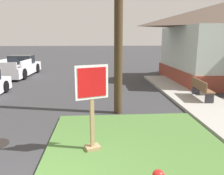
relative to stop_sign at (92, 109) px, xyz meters
The scene contains 5 objects.
grass_corner_patch 1.59m from the stop_sign, 11.73° to the right, with size 4.60×5.53×0.08m, color #477033.
sidewalk_strip 5.84m from the stop_sign, 36.32° to the left, with size 2.20×14.54×0.12m, color #9E9B93.
stop_sign is the anchor object (origin of this frame).
pickup_truck_white 13.34m from the stop_sign, 115.13° to the left, with size 2.14×5.17×1.48m.
street_bench 6.51m from the stop_sign, 42.34° to the left, with size 0.52×1.73×0.85m.
Camera 1 is at (1.27, -3.24, 2.79)m, focal length 36.23 mm.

